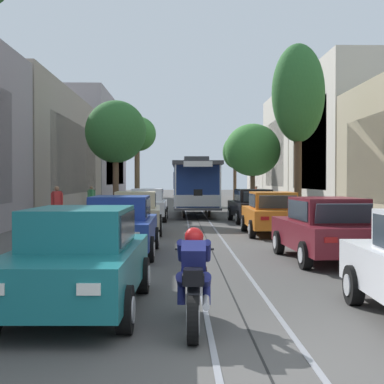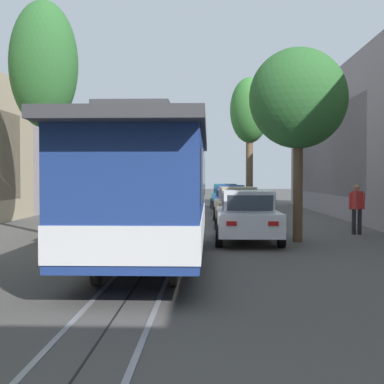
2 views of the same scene
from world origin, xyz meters
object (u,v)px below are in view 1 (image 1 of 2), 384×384
at_px(motorcycle_with_rider, 194,282).
at_px(pedestrian_crossing_far, 256,195).
at_px(parked_car_teal_near_left, 79,259).
at_px(street_tree_kerb_right_second, 298,95).
at_px(parked_car_beige_mid_left, 136,212).
at_px(parked_car_maroon_second_right, 326,229).
at_px(parked_car_black_fourth_right, 253,206).
at_px(street_tree_kerb_right_fourth, 235,153).
at_px(pedestrian_on_right_pavement, 57,203).
at_px(parked_car_orange_mid_right, 272,213).
at_px(cable_car_trolley, 195,186).
at_px(parked_car_white_fourth_left, 148,204).
at_px(street_tree_kerb_left_mid, 137,135).
at_px(street_tree_kerb_right_mid, 253,150).
at_px(pedestrian_on_left_pavement, 91,196).
at_px(parked_car_blue_second_left, 120,225).
at_px(street_tree_kerb_left_second, 116,132).

relative_size(motorcycle_with_rider, pedestrian_crossing_far, 1.26).
relative_size(parked_car_teal_near_left, street_tree_kerb_right_second, 0.53).
distance_m(parked_car_beige_mid_left, pedestrian_crossing_far, 21.71).
bearing_deg(parked_car_maroon_second_right, motorcycle_with_rider, -118.35).
height_order(parked_car_black_fourth_right, street_tree_kerb_right_fourth, street_tree_kerb_right_fourth).
xyz_separation_m(street_tree_kerb_right_fourth, pedestrian_on_right_pavement, (-10.96, -28.86, -3.69)).
relative_size(parked_car_orange_mid_right, motorcycle_with_rider, 2.20).
height_order(street_tree_kerb_right_fourth, motorcycle_with_rider, street_tree_kerb_right_fourth).
distance_m(motorcycle_with_rider, pedestrian_crossing_far, 34.70).
relative_size(parked_car_black_fourth_right, cable_car_trolley, 0.48).
bearing_deg(cable_car_trolley, parked_car_white_fourth_left, -118.74).
xyz_separation_m(street_tree_kerb_left_mid, street_tree_kerb_right_fourth, (8.99, 6.30, -1.19)).
height_order(street_tree_kerb_right_mid, motorcycle_with_rider, street_tree_kerb_right_mid).
bearing_deg(pedestrian_crossing_far, parked_car_maroon_second_right, -94.20).
relative_size(parked_car_orange_mid_right, street_tree_kerb_right_second, 0.53).
height_order(parked_car_orange_mid_right, parked_car_black_fourth_right, same).
xyz_separation_m(parked_car_teal_near_left, parked_car_orange_mid_right, (4.97, 11.96, 0.00)).
bearing_deg(parked_car_maroon_second_right, pedestrian_on_left_pavement, 110.83).
height_order(parked_car_blue_second_left, street_tree_kerb_right_mid, street_tree_kerb_right_mid).
xyz_separation_m(parked_car_beige_mid_left, street_tree_kerb_right_mid, (6.78, 18.04, 3.31)).
relative_size(parked_car_blue_second_left, pedestrian_on_left_pavement, 2.74).
xyz_separation_m(parked_car_black_fourth_right, pedestrian_on_right_pavement, (-9.07, -1.01, 0.19)).
xyz_separation_m(parked_car_teal_near_left, street_tree_kerb_right_fourth, (6.94, 45.97, 3.88)).
bearing_deg(motorcycle_with_rider, street_tree_kerb_left_second, 99.27).
relative_size(parked_car_blue_second_left, parked_car_white_fourth_left, 1.00).
bearing_deg(pedestrian_crossing_far, parked_car_orange_mid_right, -96.18).
bearing_deg(street_tree_kerb_left_second, parked_car_beige_mid_left, -77.32).
bearing_deg(parked_car_blue_second_left, pedestrian_crossing_far, 74.68).
bearing_deg(street_tree_kerb_right_fourth, pedestrian_crossing_far, -88.60).
relative_size(parked_car_white_fourth_left, street_tree_kerb_right_second, 0.53).
bearing_deg(parked_car_teal_near_left, street_tree_kerb_left_second, 94.71).
bearing_deg(parked_car_white_fourth_left, parked_car_blue_second_left, -90.08).
bearing_deg(street_tree_kerb_left_second, parked_car_blue_second_left, -83.11).
bearing_deg(parked_car_beige_mid_left, parked_car_orange_mid_right, -7.81).
height_order(parked_car_maroon_second_right, cable_car_trolley, cable_car_trolley).
distance_m(parked_car_white_fourth_left, parked_car_maroon_second_right, 15.13).
bearing_deg(parked_car_teal_near_left, parked_car_white_fourth_left, 90.07).
xyz_separation_m(parked_car_orange_mid_right, cable_car_trolley, (-2.48, 12.03, 0.86)).
height_order(parked_car_beige_mid_left, parked_car_white_fourth_left, same).
xyz_separation_m(street_tree_kerb_left_mid, cable_car_trolley, (4.54, -15.67, -4.20)).
distance_m(parked_car_black_fourth_right, cable_car_trolley, 6.47).
xyz_separation_m(parked_car_black_fourth_right, pedestrian_crossing_far, (2.20, 14.97, 0.09)).
bearing_deg(street_tree_kerb_left_mid, parked_car_teal_near_left, -87.04).
relative_size(street_tree_kerb_right_second, street_tree_kerb_right_mid, 1.38).
bearing_deg(parked_car_orange_mid_right, parked_car_beige_mid_left, 172.19).
bearing_deg(pedestrian_on_right_pavement, parked_car_maroon_second_right, -52.18).
bearing_deg(parked_car_blue_second_left, parked_car_white_fourth_left, 89.92).
distance_m(parked_car_maroon_second_right, parked_car_orange_mid_right, 6.75).
xyz_separation_m(motorcycle_with_rider, pedestrian_on_right_pavement, (-5.77, 18.29, 0.34)).
relative_size(parked_car_maroon_second_right, pedestrian_on_left_pavement, 2.78).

